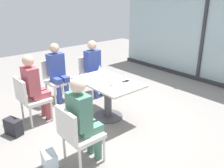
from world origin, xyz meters
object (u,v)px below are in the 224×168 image
object	(u,v)px
wine_glass_2	(100,68)
wine_glass_3	(124,77)
chair_far_left	(92,73)
chair_front_right	(77,133)
coffee_cup	(112,83)
handbag_2	(40,100)
chair_side_end	(56,77)
handbag_1	(13,127)
wine_glass_0	(103,70)
wine_glass_1	(109,74)
person_far_left	(94,66)
cell_phone_on_table	(126,81)
dining_table_main	(108,91)
handbag_0	(49,161)
chair_front_left	(30,97)
person_front_right	(83,116)
person_front_left	(34,85)
person_side_end	(58,70)

from	to	relation	value
wine_glass_2	wine_glass_3	bearing A→B (deg)	-1.48
chair_far_left	chair_front_right	bearing A→B (deg)	-40.62
coffee_cup	handbag_2	world-z (taller)	coffee_cup
chair_side_end	handbag_1	size ratio (longest dim) A/B	2.90
wine_glass_0	wine_glass_1	xyz separation A→B (m)	(0.30, -0.10, 0.00)
chair_far_left	person_far_left	xyz separation A→B (m)	(0.11, -0.00, 0.20)
cell_phone_on_table	wine_glass_0	bearing A→B (deg)	-163.03
chair_far_left	handbag_2	world-z (taller)	chair_far_left
dining_table_main	wine_glass_3	world-z (taller)	wine_glass_3
chair_front_right	coffee_cup	bearing A→B (deg)	116.87
chair_far_left	wine_glass_2	distance (m)	0.86
wine_glass_1	handbag_0	world-z (taller)	wine_glass_1
person_far_left	wine_glass_0	distance (m)	0.85
coffee_cup	cell_phone_on_table	xyz separation A→B (m)	(0.01, 0.33, -0.04)
handbag_1	wine_glass_0	bearing A→B (deg)	61.76
chair_front_left	wine_glass_2	size ratio (longest dim) A/B	4.70
cell_phone_on_table	person_far_left	bearing A→B (deg)	173.09
person_front_right	wine_glass_3	size ratio (longest dim) A/B	6.81
wine_glass_1	wine_glass_3	distance (m)	0.29
chair_front_left	wine_glass_3	distance (m)	1.72
person_front_right	handbag_0	xyz separation A→B (m)	(-0.14, -0.47, -0.56)
cell_phone_on_table	wine_glass_2	bearing A→B (deg)	-168.68
person_far_left	handbag_2	distance (m)	1.39
person_front_left	chair_front_right	bearing A→B (deg)	-4.09
person_side_end	chair_front_right	bearing A→B (deg)	-22.68
person_side_end	handbag_1	world-z (taller)	person_side_end
dining_table_main	wine_glass_3	bearing A→B (deg)	23.09
person_far_left	cell_phone_on_table	bearing A→B (deg)	-9.94
chair_front_left	handbag_0	bearing A→B (deg)	-14.71
person_far_left	person_front_left	bearing A→B (deg)	-80.04
wine_glass_0	wine_glass_2	distance (m)	0.16
chair_far_left	handbag_1	xyz separation A→B (m)	(0.57, -2.05, -0.36)
person_side_end	wine_glass_1	xyz separation A→B (m)	(1.33, 0.32, 0.16)
chair_front_left	person_side_end	world-z (taller)	person_side_end
chair_front_right	person_front_left	distance (m)	1.54
wine_glass_0	handbag_2	xyz separation A→B (m)	(-1.00, -0.91, -0.72)
person_far_left	handbag_0	distance (m)	2.65
chair_far_left	person_front_right	world-z (taller)	person_front_right
person_far_left	handbag_0	size ratio (longest dim) A/B	4.20
chair_front_left	wine_glass_0	world-z (taller)	wine_glass_0
wine_glass_0	wine_glass_3	size ratio (longest dim) A/B	1.00
wine_glass_0	wine_glass_1	distance (m)	0.31
chair_front_right	wine_glass_1	size ratio (longest dim) A/B	4.70
chair_far_left	coffee_cup	distance (m)	1.49
person_front_left	wine_glass_1	size ratio (longest dim) A/B	6.81
chair_front_left	person_side_end	xyz separation A→B (m)	(-0.54, 0.87, 0.20)
wine_glass_0	wine_glass_2	bearing A→B (deg)	169.61
chair_front_right	chair_far_left	world-z (taller)	same
person_far_left	wine_glass_0	bearing A→B (deg)	-24.24
person_side_end	coffee_cup	world-z (taller)	person_side_end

